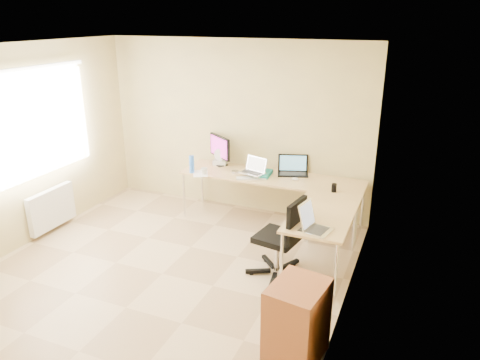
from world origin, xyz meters
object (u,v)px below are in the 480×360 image
at_px(laptop_center, 253,166).
at_px(laptop_black, 293,165).
at_px(desk_return, 321,241).
at_px(keyboard, 251,178).
at_px(monitor, 220,150).
at_px(desk_fan, 221,157).
at_px(cabinet, 297,322).
at_px(office_chair, 277,236).
at_px(desk_main, 271,200).
at_px(water_bottle, 192,164).
at_px(laptop_return, 317,220).
at_px(mug, 204,171).

distance_m(laptop_center, laptop_black, 0.60).
distance_m(desk_return, keyboard, 1.48).
relative_size(monitor, desk_fan, 2.24).
xyz_separation_m(laptop_black, cabinet, (0.86, -2.76, -0.51)).
bearing_deg(monitor, office_chair, -10.96).
distance_m(desk_main, laptop_black, 0.60).
bearing_deg(desk_main, desk_fan, 167.34).
relative_size(desk_main, monitor, 4.92).
distance_m(water_bottle, laptop_return, 2.44).
relative_size(keyboard, water_bottle, 1.63).
bearing_deg(cabinet, desk_fan, 134.87).
height_order(monitor, laptop_center, monitor).
relative_size(desk_fan, laptop_return, 0.66).
relative_size(desk_return, laptop_return, 3.57).
bearing_deg(mug, desk_fan, 85.80).
xyz_separation_m(desk_fan, office_chair, (1.42, -1.52, -0.35)).
bearing_deg(water_bottle, desk_main, 14.80).
xyz_separation_m(keyboard, cabinet, (1.35, -2.35, -0.38)).
height_order(desk_return, desk_fan, desk_fan).
xyz_separation_m(laptop_black, mug, (-1.19, -0.49, -0.09)).
bearing_deg(office_chair, cabinet, -54.86).
xyz_separation_m(keyboard, desk_fan, (-0.67, 0.42, 0.11)).
bearing_deg(office_chair, monitor, 143.11).
xyz_separation_m(keyboard, water_bottle, (-0.90, -0.08, 0.12)).
bearing_deg(keyboard, desk_fan, 124.27).
bearing_deg(desk_main, laptop_center, -150.81).
distance_m(desk_fan, cabinet, 3.46).
bearing_deg(desk_main, keyboard, -135.75).
relative_size(monitor, cabinet, 0.71).
xyz_separation_m(desk_main, mug, (-0.93, -0.30, 0.41)).
bearing_deg(mug, monitor, 87.13).
relative_size(laptop_black, desk_fan, 1.80).
bearing_deg(cabinet, water_bottle, 143.56).
distance_m(desk_fan, office_chair, 2.11).
bearing_deg(laptop_center, desk_fan, 171.83).
xyz_separation_m(desk_return, water_bottle, (-2.10, 0.70, 0.49)).
height_order(desk_return, laptop_black, laptop_black).
distance_m(water_bottle, office_chair, 1.98).
distance_m(desk_return, mug, 2.07).
distance_m(laptop_return, cabinet, 1.21).
height_order(water_bottle, laptop_return, water_bottle).
bearing_deg(desk_main, laptop_return, -55.60).
xyz_separation_m(keyboard, office_chair, (0.76, -1.10, -0.24)).
bearing_deg(laptop_center, mug, -147.69).
bearing_deg(keyboard, mug, 162.82).
distance_m(laptop_center, office_chair, 1.47).
relative_size(desk_main, desk_fan, 11.03).
bearing_deg(desk_return, cabinet, -84.54).
height_order(mug, laptop_return, laptop_return).
relative_size(laptop_black, office_chair, 0.43).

